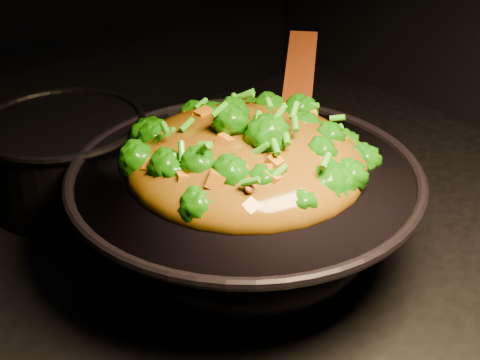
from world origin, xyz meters
TOP-DOWN VIEW (x-y plane):
  - wok at (0.00, -0.00)m, footprint 0.54×0.54m
  - stir_fry at (0.02, 0.01)m, footprint 0.40×0.40m
  - spatula at (0.15, 0.05)m, footprint 0.22×0.21m
  - back_pot at (-0.11, 0.28)m, footprint 0.25×0.25m

SIDE VIEW (x-z plane):
  - wok at x=0.00m, z-range 0.90..1.03m
  - back_pot at x=-0.11m, z-range 0.90..1.04m
  - spatula at x=0.15m, z-range 1.02..1.13m
  - stir_fry at x=0.02m, z-range 1.03..1.14m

